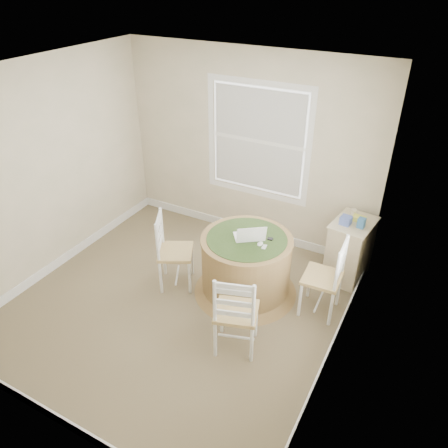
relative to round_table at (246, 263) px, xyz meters
The scene contains 14 objects.
room 1.07m from the round_table, 135.01° to the right, with size 3.64×3.64×2.64m.
round_table is the anchor object (origin of this frame).
chair_left 0.85m from the round_table, 161.51° to the right, with size 0.42×0.40×0.95m, color white, non-canonical shape.
chair_near 0.90m from the round_table, 70.28° to the right, with size 0.42×0.40×0.95m, color white, non-canonical shape.
chair_right 0.89m from the round_table, ahead, with size 0.42×0.40×0.95m, color white, non-canonical shape.
laptop 0.38m from the round_table, 30.89° to the left, with size 0.44×0.43×0.23m.
mouse 0.40m from the round_table, 11.50° to the right, with size 0.06×0.10×0.03m, color white.
phone 0.43m from the round_table, 15.17° to the right, with size 0.04×0.09×0.02m, color #B7BABF.
keys 0.44m from the round_table, 23.62° to the left, with size 0.06×0.05×0.03m, color black.
corner_chest 1.32m from the round_table, 41.41° to the left, with size 0.52×0.65×0.80m.
tissue_box 1.27m from the round_table, 40.66° to the left, with size 0.12×0.12×0.10m, color #5166B9.
box_yellow 1.45m from the round_table, 42.02° to the left, with size 0.15×0.10×0.06m, color #DBDD4E.
box_blue 1.41m from the round_table, 35.87° to the left, with size 0.08×0.08×0.12m, color teal.
cup_cream 1.45m from the round_table, 47.31° to the left, with size 0.07×0.07×0.09m, color beige.
Camera 1 is at (2.33, -3.17, 3.47)m, focal length 35.00 mm.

